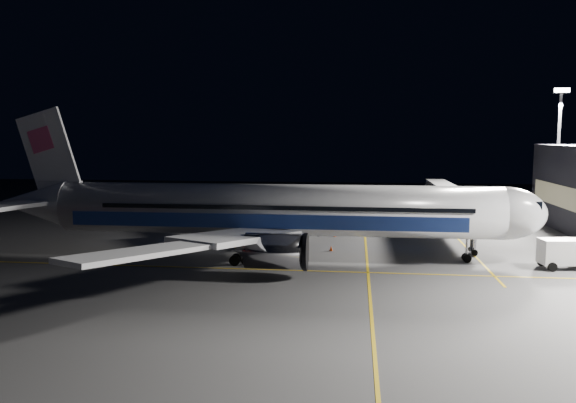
{
  "coord_description": "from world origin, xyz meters",
  "views": [
    {
      "loc": [
        8.72,
        -60.44,
        13.44
      ],
      "look_at": [
        1.12,
        1.78,
        6.0
      ],
      "focal_mm": 35.0,
      "sensor_mm": 36.0,
      "label": 1
    }
  ],
  "objects_px": {
    "safety_cone_b": "(331,248)",
    "safety_cone_c": "(303,233)",
    "floodlight_mast_north": "(559,142)",
    "safety_cone_a": "(335,235)",
    "jet_bridge": "(453,200)",
    "airliner": "(266,211)",
    "service_truck": "(569,253)",
    "baggage_tug": "(211,226)"
  },
  "relations": [
    {
      "from": "safety_cone_b",
      "to": "safety_cone_c",
      "type": "bearing_deg",
      "value": 112.82
    },
    {
      "from": "floodlight_mast_north",
      "to": "safety_cone_a",
      "type": "height_order",
      "value": "floodlight_mast_north"
    },
    {
      "from": "jet_bridge",
      "to": "floodlight_mast_north",
      "type": "relative_size",
      "value": 1.66
    },
    {
      "from": "floodlight_mast_north",
      "to": "safety_cone_c",
      "type": "height_order",
      "value": "floodlight_mast_north"
    },
    {
      "from": "airliner",
      "to": "jet_bridge",
      "type": "bearing_deg",
      "value": 38.04
    },
    {
      "from": "floodlight_mast_north",
      "to": "service_truck",
      "type": "xyz_separation_m",
      "value": [
        -9.88,
        -33.92,
        -10.75
      ]
    },
    {
      "from": "jet_bridge",
      "to": "safety_cone_c",
      "type": "distance_m",
      "value": 21.13
    },
    {
      "from": "airliner",
      "to": "floodlight_mast_north",
      "type": "relative_size",
      "value": 2.97
    },
    {
      "from": "airliner",
      "to": "safety_cone_c",
      "type": "bearing_deg",
      "value": 78.75
    },
    {
      "from": "jet_bridge",
      "to": "service_truck",
      "type": "xyz_separation_m",
      "value": [
        8.12,
        -19.99,
        -2.96
      ]
    },
    {
      "from": "jet_bridge",
      "to": "baggage_tug",
      "type": "relative_size",
      "value": 14.86
    },
    {
      "from": "airliner",
      "to": "safety_cone_c",
      "type": "distance_m",
      "value": 15.07
    },
    {
      "from": "safety_cone_c",
      "to": "floodlight_mast_north",
      "type": "bearing_deg",
      "value": 25.16
    },
    {
      "from": "airliner",
      "to": "safety_cone_a",
      "type": "xyz_separation_m",
      "value": [
        7.08,
        13.25,
        -4.88
      ]
    },
    {
      "from": "jet_bridge",
      "to": "floodlight_mast_north",
      "type": "xyz_separation_m",
      "value": [
        18.0,
        13.93,
        7.79
      ]
    },
    {
      "from": "floodlight_mast_north",
      "to": "jet_bridge",
      "type": "bearing_deg",
      "value": -142.26
    },
    {
      "from": "baggage_tug",
      "to": "service_truck",
      "type": "bearing_deg",
      "value": -20.56
    },
    {
      "from": "jet_bridge",
      "to": "safety_cone_b",
      "type": "height_order",
      "value": "jet_bridge"
    },
    {
      "from": "floodlight_mast_north",
      "to": "service_truck",
      "type": "height_order",
      "value": "floodlight_mast_north"
    },
    {
      "from": "floodlight_mast_north",
      "to": "baggage_tug",
      "type": "height_order",
      "value": "floodlight_mast_north"
    },
    {
      "from": "service_truck",
      "to": "safety_cone_a",
      "type": "bearing_deg",
      "value": 140.91
    },
    {
      "from": "airliner",
      "to": "service_truck",
      "type": "height_order",
      "value": "airliner"
    },
    {
      "from": "service_truck",
      "to": "baggage_tug",
      "type": "relative_size",
      "value": 2.66
    },
    {
      "from": "airliner",
      "to": "jet_bridge",
      "type": "distance_m",
      "value": 29.31
    },
    {
      "from": "service_truck",
      "to": "safety_cone_c",
      "type": "relative_size",
      "value": 9.43
    },
    {
      "from": "service_truck",
      "to": "safety_cone_a",
      "type": "distance_m",
      "value": 28.53
    },
    {
      "from": "service_truck",
      "to": "safety_cone_c",
      "type": "xyz_separation_m",
      "value": [
        -28.41,
        15.93,
        -1.29
      ]
    },
    {
      "from": "service_truck",
      "to": "baggage_tug",
      "type": "height_order",
      "value": "service_truck"
    },
    {
      "from": "airliner",
      "to": "safety_cone_b",
      "type": "xyz_separation_m",
      "value": [
        6.99,
        4.0,
        -4.86
      ]
    },
    {
      "from": "floodlight_mast_north",
      "to": "baggage_tug",
      "type": "relative_size",
      "value": 8.94
    },
    {
      "from": "floodlight_mast_north",
      "to": "safety_cone_b",
      "type": "height_order",
      "value": "floodlight_mast_north"
    },
    {
      "from": "floodlight_mast_north",
      "to": "baggage_tug",
      "type": "bearing_deg",
      "value": -162.12
    },
    {
      "from": "airliner",
      "to": "floodlight_mast_north",
      "type": "distance_m",
      "value": 52.56
    },
    {
      "from": "jet_bridge",
      "to": "safety_cone_b",
      "type": "xyz_separation_m",
      "value": [
        -16.08,
        -14.06,
        -4.27
      ]
    },
    {
      "from": "safety_cone_b",
      "to": "safety_cone_a",
      "type": "bearing_deg",
      "value": 89.48
    },
    {
      "from": "jet_bridge",
      "to": "floodlight_mast_north",
      "type": "distance_m",
      "value": 24.06
    },
    {
      "from": "safety_cone_a",
      "to": "safety_cone_c",
      "type": "bearing_deg",
      "value": 170.04
    },
    {
      "from": "floodlight_mast_north",
      "to": "service_truck",
      "type": "distance_m",
      "value": 36.93
    },
    {
      "from": "floodlight_mast_north",
      "to": "safety_cone_a",
      "type": "distance_m",
      "value": 40.66
    },
    {
      "from": "safety_cone_a",
      "to": "safety_cone_c",
      "type": "xyz_separation_m",
      "value": [
        -4.29,
        0.75,
        0.04
      ]
    },
    {
      "from": "service_truck",
      "to": "safety_cone_c",
      "type": "height_order",
      "value": "service_truck"
    },
    {
      "from": "service_truck",
      "to": "baggage_tug",
      "type": "distance_m",
      "value": 45.08
    }
  ]
}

